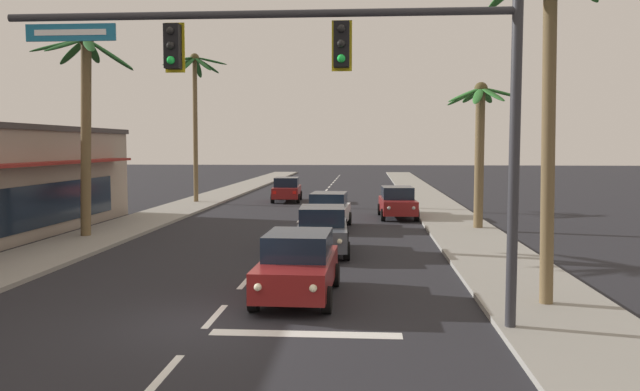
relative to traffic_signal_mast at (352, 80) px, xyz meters
The scene contains 14 objects.
ground_plane 6.11m from the traffic_signal_mast, behind, with size 220.00×220.00×0.00m, color #232328.
sidewalk_right 21.37m from the traffic_signal_mast, 76.98° to the left, with size 3.20×110.00×0.14m, color gray.
sidewalk_left 23.54m from the traffic_signal_mast, 118.41° to the left, with size 3.20×110.00×0.14m, color gray.
lane_markings 21.13m from the traffic_signal_mast, 97.62° to the left, with size 4.28×87.67×0.01m.
traffic_signal_mast is the anchor object (origin of this frame).
sedan_lead_at_stop_bar 5.36m from the traffic_signal_mast, 117.49° to the left, with size 2.01×4.48×1.68m.
sedan_third_in_queue 10.56m from the traffic_signal_mast, 97.59° to the left, with size 2.10×4.51×1.68m.
sedan_fifth_in_queue 16.95m from the traffic_signal_mast, 95.06° to the left, with size 2.10×4.51×1.68m.
sedan_oncoming_far 31.02m from the traffic_signal_mast, 99.70° to the left, with size 2.12×4.51×1.68m.
sedan_parked_nearest_kerb 21.37m from the traffic_signal_mast, 84.56° to the left, with size 2.08×4.50×1.68m.
palm_left_second 16.64m from the traffic_signal_mast, 132.39° to the left, with size 3.82×4.30×8.49m.
palm_left_third 30.40m from the traffic_signal_mast, 111.31° to the left, with size 4.19×3.76×9.91m.
palm_right_nearest 5.12m from the traffic_signal_mast, 23.95° to the left, with size 3.78×3.91×8.65m.
palm_right_second 16.98m from the traffic_signal_mast, 71.36° to the left, with size 3.43×3.36×6.74m.
Camera 1 is at (3.44, -13.42, 3.92)m, focal length 35.60 mm.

